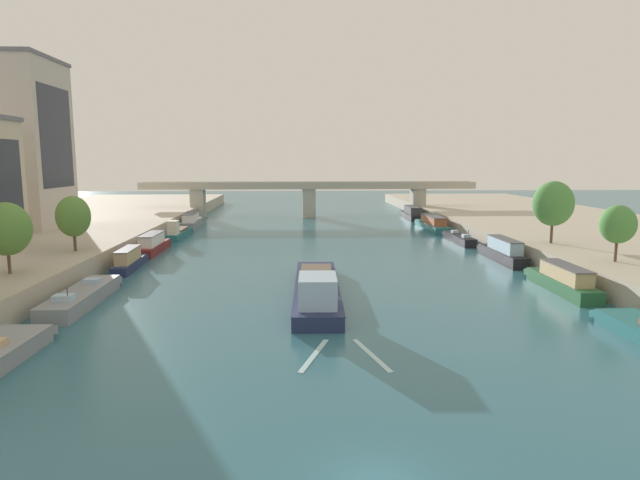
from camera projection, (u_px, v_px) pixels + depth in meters
name	position (u px, v px, depth m)	size (l,w,h in m)	color
quay_left	(7.00, 243.00, 72.41)	(36.00, 170.00, 2.37)	#B2A893
quay_right	(611.00, 238.00, 76.30)	(36.00, 170.00, 2.37)	#B2A893
barge_midriver	(317.00, 288.00, 47.33)	(4.56, 22.15, 3.43)	#1E284C
wake_behind_barge	(343.00, 355.00, 33.89)	(5.60, 5.98, 0.03)	#A0CCD6
moored_boat_left_end	(82.00, 296.00, 45.86)	(2.90, 13.37, 2.37)	gray
moored_boat_left_downstream	(129.00, 260.00, 60.44)	(2.05, 10.12, 2.46)	#1E284C
moored_boat_left_second	(153.00, 244.00, 71.63)	(2.24, 11.49, 2.60)	maroon
moored_boat_left_far	(179.00, 232.00, 84.73)	(2.09, 11.67, 3.14)	#23666B
moored_boat_left_near	(191.00, 221.00, 98.32)	(2.86, 12.38, 2.77)	gray
moored_boat_right_downstream	(562.00, 280.00, 50.11)	(2.40, 12.01, 2.63)	#235633
moored_boat_right_midway	(503.00, 251.00, 65.30)	(2.04, 12.27, 2.88)	black
moored_boat_right_gap_after	(459.00, 238.00, 80.18)	(2.09, 11.22, 2.30)	black
moored_boat_right_end	(432.00, 224.00, 94.95)	(2.88, 15.20, 2.58)	#23666B
moored_boat_right_near	(412.00, 214.00, 112.68)	(3.10, 13.65, 2.69)	black
tree_left_distant	(6.00, 229.00, 46.30)	(4.09, 4.09, 6.23)	brown
tree_left_far	(73.00, 216.00, 58.10)	(3.58, 3.58, 6.01)	brown
tree_right_distant	(618.00, 224.00, 51.92)	(3.35, 3.35, 5.53)	brown
tree_right_end_of_row	(553.00, 204.00, 63.50)	(4.67, 4.67, 7.37)	brown
building_left_corner	(16.00, 144.00, 76.77)	(11.64, 13.23, 24.16)	#BCB2A8
bridge_far	(309.00, 194.00, 116.07)	(71.50, 4.40, 7.60)	#ADA899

